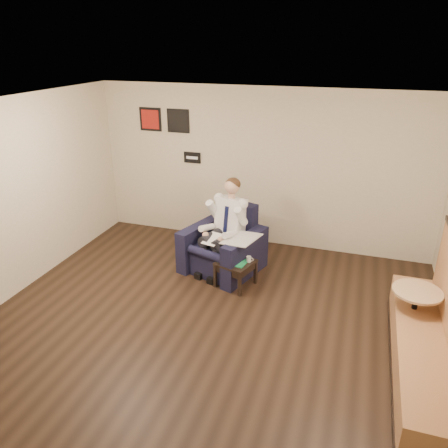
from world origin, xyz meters
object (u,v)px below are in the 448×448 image
(seated_man, at_px, (217,232))
(side_table, at_px, (236,273))
(coffee_mug, at_px, (249,259))
(green_folder, at_px, (233,261))
(smartphone, at_px, (243,258))
(armchair, at_px, (222,240))
(cafe_table, at_px, (413,316))
(banquette, at_px, (431,321))

(seated_man, height_order, side_table, seated_man)
(side_table, relative_size, coffee_mug, 5.79)
(green_folder, relative_size, smartphone, 3.21)
(armchair, height_order, side_table, armchair)
(armchair, relative_size, cafe_table, 1.49)
(banquette, xyz_separation_m, cafe_table, (-0.10, 0.57, -0.34))
(side_table, bearing_deg, seated_man, 143.57)
(armchair, distance_m, smartphone, 0.53)
(cafe_table, bearing_deg, armchair, 159.93)
(side_table, relative_size, cafe_table, 0.69)
(smartphone, xyz_separation_m, banquette, (2.47, -1.30, 0.29))
(armchair, relative_size, seated_man, 0.75)
(seated_man, distance_m, banquette, 3.29)
(banquette, bearing_deg, armchair, 151.20)
(side_table, relative_size, banquette, 0.18)
(smartphone, bearing_deg, coffee_mug, -7.10)
(coffee_mug, distance_m, cafe_table, 2.37)
(seated_man, relative_size, green_folder, 3.51)
(armchair, distance_m, cafe_table, 2.99)
(side_table, bearing_deg, green_folder, -163.58)
(cafe_table, bearing_deg, banquette, -80.29)
(green_folder, relative_size, coffee_mug, 4.74)
(seated_man, xyz_separation_m, banquette, (2.94, -1.47, -0.01))
(side_table, xyz_separation_m, green_folder, (-0.03, -0.01, 0.21))
(coffee_mug, height_order, smartphone, coffee_mug)
(banquette, bearing_deg, coffee_mug, 152.45)
(seated_man, distance_m, side_table, 0.70)
(seated_man, bearing_deg, coffee_mug, -4.47)
(coffee_mug, height_order, banquette, banquette)
(banquette, bearing_deg, seated_man, 153.53)
(side_table, xyz_separation_m, smartphone, (0.09, 0.12, 0.21))
(green_folder, distance_m, coffee_mug, 0.23)
(green_folder, bearing_deg, banquette, -24.34)
(green_folder, bearing_deg, coffee_mug, 16.42)
(smartphone, distance_m, cafe_table, 2.48)
(armchair, distance_m, seated_man, 0.24)
(coffee_mug, xyz_separation_m, banquette, (2.37, -1.23, 0.25))
(seated_man, relative_size, cafe_table, 1.97)
(armchair, height_order, green_folder, armchair)
(smartphone, bearing_deg, banquette, -0.58)
(coffee_mug, distance_m, smartphone, 0.13)
(cafe_table, bearing_deg, coffee_mug, 163.71)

